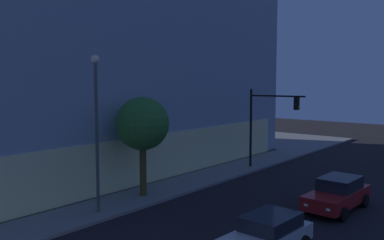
# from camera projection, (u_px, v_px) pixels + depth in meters

# --- Properties ---
(modern_building) EXTENTS (32.19, 22.04, 18.31)m
(modern_building) POSITION_uv_depth(u_px,v_px,m) (65.00, 52.00, 33.42)
(modern_building) COLOR #4C4C51
(modern_building) RESTS_ON ground
(traffic_light_far_corner) EXTENTS (0.39, 4.38, 5.97)m
(traffic_light_far_corner) POSITION_uv_depth(u_px,v_px,m) (267.00, 116.00, 30.48)
(traffic_light_far_corner) COLOR black
(traffic_light_far_corner) RESTS_ON sidewalk_corner
(street_lamp_sidewalk) EXTENTS (0.44, 0.44, 7.82)m
(street_lamp_sidewalk) POSITION_uv_depth(u_px,v_px,m) (96.00, 114.00, 20.13)
(street_lamp_sidewalk) COLOR #4D4D4D
(street_lamp_sidewalk) RESTS_ON sidewalk_corner
(sidewalk_tree) EXTENTS (3.04, 3.04, 5.66)m
(sidewalk_tree) POSITION_uv_depth(u_px,v_px,m) (143.00, 124.00, 23.28)
(sidewalk_tree) COLOR #49441E
(sidewalk_tree) RESTS_ON sidewalk_corner
(car_silver) EXTENTS (4.28, 2.23, 1.50)m
(car_silver) POSITION_uv_depth(u_px,v_px,m) (268.00, 234.00, 15.86)
(car_silver) COLOR #B7BABF
(car_silver) RESTS_ON ground
(car_red) EXTENTS (4.83, 2.25, 1.68)m
(car_red) POSITION_uv_depth(u_px,v_px,m) (338.00, 193.00, 21.35)
(car_red) COLOR maroon
(car_red) RESTS_ON ground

